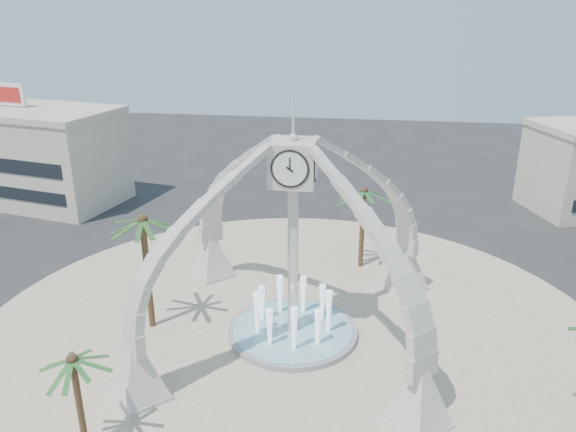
# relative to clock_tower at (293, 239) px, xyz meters

# --- Properties ---
(ground) EXTENTS (140.00, 140.00, 0.00)m
(ground) POSITION_rel_clock_tower_xyz_m (0.00, 0.00, -6.49)
(ground) COLOR #282828
(ground) RESTS_ON ground
(plaza) EXTENTS (40.00, 40.00, 0.06)m
(plaza) POSITION_rel_clock_tower_xyz_m (0.00, 0.00, -6.46)
(plaza) COLOR beige
(plaza) RESTS_ON ground
(clock_tower) EXTENTS (17.94, 17.94, 16.30)m
(clock_tower) POSITION_rel_clock_tower_xyz_m (0.00, 0.00, 0.00)
(clock_tower) COLOR beige
(clock_tower) RESTS_ON ground
(fountain) EXTENTS (8.00, 8.00, 3.62)m
(fountain) POSITION_rel_clock_tower_xyz_m (0.00, 0.00, -6.20)
(fountain) COLOR #98999B
(fountain) RESTS_ON ground
(building_nw) EXTENTS (23.75, 13.73, 11.90)m
(building_nw) POSITION_rel_clock_tower_xyz_m (-32.00, 22.00, -1.66)
(building_nw) COLOR beige
(building_nw) RESTS_ON ground
(palm_west) EXTENTS (4.58, 4.58, 8.10)m
(palm_west) POSITION_rel_clock_tower_xyz_m (-8.98, -0.34, 0.69)
(palm_west) COLOR brown
(palm_west) RESTS_ON ground
(palm_north) EXTENTS (5.07, 5.07, 6.98)m
(palm_north) POSITION_rel_clock_tower_xyz_m (3.90, 10.32, -0.35)
(palm_north) COLOR brown
(palm_north) RESTS_ON ground
(palm_south) EXTENTS (3.80, 3.80, 5.46)m
(palm_south) POSITION_rel_clock_tower_xyz_m (-8.18, -10.77, -1.71)
(palm_south) COLOR brown
(palm_south) RESTS_ON ground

